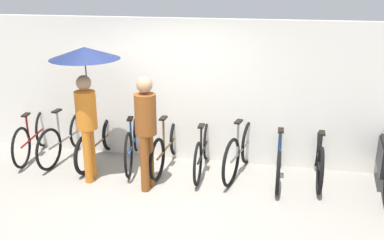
{
  "coord_description": "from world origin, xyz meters",
  "views": [
    {
      "loc": [
        1.75,
        -5.14,
        3.11
      ],
      "look_at": [
        0.51,
        1.01,
        1.0
      ],
      "focal_mm": 40.0,
      "sensor_mm": 36.0,
      "label": 1
    }
  ],
  "objects_px": {
    "parked_bicycle_3": "(133,141)",
    "pedestrian_leading": "(85,76)",
    "parked_bicycle_7": "(279,157)",
    "parked_bicycle_5": "(203,150)",
    "parked_bicycle_6": "(241,151)",
    "parked_bicycle_0": "(33,136)",
    "parked_bicycle_4": "(167,146)",
    "parked_bicycle_2": "(98,142)",
    "parked_bicycle_8": "(319,156)",
    "parked_bicycle_1": "(66,138)",
    "pedestrian_center": "(146,125)"
  },
  "relations": [
    {
      "from": "parked_bicycle_3",
      "to": "parked_bicycle_4",
      "type": "xyz_separation_m",
      "value": [
        0.63,
        -0.03,
        -0.02
      ]
    },
    {
      "from": "parked_bicycle_1",
      "to": "parked_bicycle_5",
      "type": "bearing_deg",
      "value": -86.38
    },
    {
      "from": "parked_bicycle_3",
      "to": "parked_bicycle_6",
      "type": "xyz_separation_m",
      "value": [
        1.87,
        -0.07,
        0.01
      ]
    },
    {
      "from": "parked_bicycle_5",
      "to": "parked_bicycle_6",
      "type": "relative_size",
      "value": 1.01
    },
    {
      "from": "parked_bicycle_3",
      "to": "parked_bicycle_5",
      "type": "relative_size",
      "value": 1.06
    },
    {
      "from": "parked_bicycle_4",
      "to": "parked_bicycle_8",
      "type": "distance_m",
      "value": 2.49
    },
    {
      "from": "parked_bicycle_0",
      "to": "parked_bicycle_1",
      "type": "xyz_separation_m",
      "value": [
        0.63,
        0.03,
        0.01
      ]
    },
    {
      "from": "pedestrian_center",
      "to": "parked_bicycle_3",
      "type": "bearing_deg",
      "value": 128.7
    },
    {
      "from": "parked_bicycle_1",
      "to": "parked_bicycle_7",
      "type": "height_order",
      "value": "parked_bicycle_1"
    },
    {
      "from": "pedestrian_leading",
      "to": "parked_bicycle_4",
      "type": "bearing_deg",
      "value": 25.17
    },
    {
      "from": "parked_bicycle_6",
      "to": "pedestrian_center",
      "type": "xyz_separation_m",
      "value": [
        -1.34,
        -0.82,
        0.64
      ]
    },
    {
      "from": "parked_bicycle_3",
      "to": "parked_bicycle_5",
      "type": "bearing_deg",
      "value": -105.48
    },
    {
      "from": "parked_bicycle_8",
      "to": "pedestrian_leading",
      "type": "height_order",
      "value": "pedestrian_leading"
    },
    {
      "from": "parked_bicycle_2",
      "to": "parked_bicycle_4",
      "type": "bearing_deg",
      "value": -87.09
    },
    {
      "from": "parked_bicycle_5",
      "to": "parked_bicycle_7",
      "type": "xyz_separation_m",
      "value": [
        1.25,
        -0.02,
        -0.01
      ]
    },
    {
      "from": "parked_bicycle_7",
      "to": "parked_bicycle_5",
      "type": "bearing_deg",
      "value": 89.78
    },
    {
      "from": "parked_bicycle_1",
      "to": "pedestrian_center",
      "type": "xyz_separation_m",
      "value": [
        1.78,
        -0.84,
        0.66
      ]
    },
    {
      "from": "parked_bicycle_6",
      "to": "pedestrian_leading",
      "type": "bearing_deg",
      "value": 117.2
    },
    {
      "from": "parked_bicycle_5",
      "to": "parked_bicycle_6",
      "type": "xyz_separation_m",
      "value": [
        0.62,
        0.02,
        0.03
      ]
    },
    {
      "from": "parked_bicycle_1",
      "to": "parked_bicycle_4",
      "type": "xyz_separation_m",
      "value": [
        1.87,
        0.02,
        -0.01
      ]
    },
    {
      "from": "parked_bicycle_3",
      "to": "pedestrian_leading",
      "type": "distance_m",
      "value": 1.54
    },
    {
      "from": "parked_bicycle_7",
      "to": "pedestrian_leading",
      "type": "distance_m",
      "value": 3.3
    },
    {
      "from": "parked_bicycle_4",
      "to": "parked_bicycle_0",
      "type": "bearing_deg",
      "value": 93.66
    },
    {
      "from": "parked_bicycle_1",
      "to": "pedestrian_leading",
      "type": "height_order",
      "value": "pedestrian_leading"
    },
    {
      "from": "parked_bicycle_0",
      "to": "pedestrian_center",
      "type": "xyz_separation_m",
      "value": [
        2.4,
        -0.82,
        0.66
      ]
    },
    {
      "from": "parked_bicycle_1",
      "to": "parked_bicycle_7",
      "type": "distance_m",
      "value": 3.74
    },
    {
      "from": "parked_bicycle_7",
      "to": "pedestrian_center",
      "type": "distance_m",
      "value": 2.22
    },
    {
      "from": "parked_bicycle_0",
      "to": "parked_bicycle_2",
      "type": "distance_m",
      "value": 1.25
    },
    {
      "from": "parked_bicycle_0",
      "to": "parked_bicycle_4",
      "type": "relative_size",
      "value": 0.94
    },
    {
      "from": "parked_bicycle_2",
      "to": "pedestrian_leading",
      "type": "distance_m",
      "value": 1.49
    },
    {
      "from": "parked_bicycle_2",
      "to": "parked_bicycle_7",
      "type": "xyz_separation_m",
      "value": [
        3.12,
        -0.06,
        0.0
      ]
    },
    {
      "from": "parked_bicycle_4",
      "to": "parked_bicycle_8",
      "type": "bearing_deg",
      "value": -86.53
    },
    {
      "from": "parked_bicycle_5",
      "to": "parked_bicycle_0",
      "type": "bearing_deg",
      "value": 88.34
    },
    {
      "from": "parked_bicycle_1",
      "to": "parked_bicycle_6",
      "type": "distance_m",
      "value": 3.12
    },
    {
      "from": "parked_bicycle_1",
      "to": "parked_bicycle_2",
      "type": "bearing_deg",
      "value": -86.08
    },
    {
      "from": "parked_bicycle_6",
      "to": "parked_bicycle_7",
      "type": "xyz_separation_m",
      "value": [
        0.62,
        -0.04,
        -0.05
      ]
    },
    {
      "from": "parked_bicycle_4",
      "to": "parked_bicycle_5",
      "type": "xyz_separation_m",
      "value": [
        0.62,
        -0.06,
        -0.0
      ]
    },
    {
      "from": "parked_bicycle_5",
      "to": "parked_bicycle_2",
      "type": "bearing_deg",
      "value": 87.54
    },
    {
      "from": "parked_bicycle_4",
      "to": "parked_bicycle_7",
      "type": "relative_size",
      "value": 1.01
    },
    {
      "from": "parked_bicycle_0",
      "to": "parked_bicycle_3",
      "type": "relative_size",
      "value": 0.93
    },
    {
      "from": "pedestrian_center",
      "to": "parked_bicycle_7",
      "type": "bearing_deg",
      "value": 29.43
    },
    {
      "from": "parked_bicycle_0",
      "to": "parked_bicycle_3",
      "type": "xyz_separation_m",
      "value": [
        1.87,
        0.07,
        0.02
      ]
    },
    {
      "from": "pedestrian_center",
      "to": "parked_bicycle_8",
      "type": "bearing_deg",
      "value": 26.82
    },
    {
      "from": "parked_bicycle_5",
      "to": "parked_bicycle_7",
      "type": "bearing_deg",
      "value": -92.2
    },
    {
      "from": "parked_bicycle_8",
      "to": "parked_bicycle_6",
      "type": "bearing_deg",
      "value": 95.04
    },
    {
      "from": "parked_bicycle_3",
      "to": "parked_bicycle_7",
      "type": "distance_m",
      "value": 2.5
    },
    {
      "from": "pedestrian_leading",
      "to": "parked_bicycle_3",
      "type": "bearing_deg",
      "value": 50.08
    },
    {
      "from": "parked_bicycle_2",
      "to": "parked_bicycle_8",
      "type": "xyz_separation_m",
      "value": [
        3.74,
        0.06,
        0.03
      ]
    },
    {
      "from": "parked_bicycle_3",
      "to": "pedestrian_center",
      "type": "distance_m",
      "value": 1.22
    },
    {
      "from": "parked_bicycle_0",
      "to": "parked_bicycle_7",
      "type": "relative_size",
      "value": 0.96
    }
  ]
}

